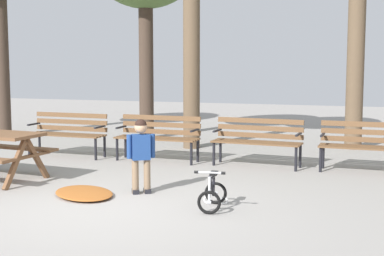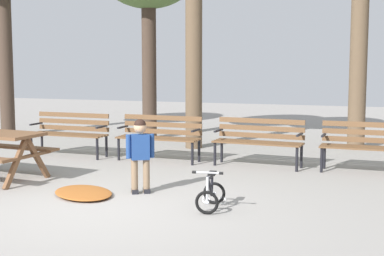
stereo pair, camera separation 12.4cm
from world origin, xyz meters
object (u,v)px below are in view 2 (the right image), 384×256
object	(u,v)px
park_bench_far_left	(70,130)
park_bench_far_right	(369,143)
park_bench_left	(160,134)
kids_bicycle	(211,194)
park_bench_right	(259,138)
child_standing	(140,150)

from	to	relation	value
park_bench_far_left	park_bench_far_right	bearing A→B (deg)	0.80
park_bench_left	kids_bicycle	size ratio (longest dim) A/B	2.74
park_bench_right	park_bench_far_left	bearing A→B (deg)	-178.69
park_bench_left	park_bench_right	distance (m)	1.90
park_bench_far_left	kids_bicycle	size ratio (longest dim) A/B	2.74
park_bench_far_left	park_bench_left	distance (m)	1.90
park_bench_far_right	kids_bicycle	distance (m)	3.68
park_bench_left	park_bench_right	xyz separation A→B (m)	(1.90, 0.03, 0.00)
park_bench_far_right	child_standing	world-z (taller)	child_standing
park_bench_left	child_standing	bearing A→B (deg)	-74.14
park_bench_left	park_bench_right	size ratio (longest dim) A/B	0.99
park_bench_left	park_bench_right	bearing A→B (deg)	0.87
park_bench_right	child_standing	xyz separation A→B (m)	(-1.16, -2.64, 0.12)
child_standing	kids_bicycle	bearing A→B (deg)	-23.86
park_bench_far_left	park_bench_left	xyz separation A→B (m)	(1.90, 0.06, 0.00)
park_bench_left	park_bench_far_right	size ratio (longest dim) A/B	1.00
park_bench_far_right	child_standing	size ratio (longest dim) A/B	1.50
park_bench_far_left	kids_bicycle	bearing A→B (deg)	-38.69
park_bench_far_right	child_standing	xyz separation A→B (m)	(-3.06, -2.63, 0.12)
park_bench_left	park_bench_far_right	world-z (taller)	same
park_bench_left	kids_bicycle	distance (m)	3.72
kids_bicycle	park_bench_far_right	bearing A→B (deg)	59.88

